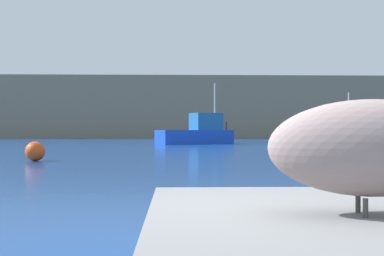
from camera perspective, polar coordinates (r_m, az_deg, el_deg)
hillside_backdrop at (r=79.78m, az=-1.60°, el=2.03°), size 140.00×16.23×8.57m
pelican at (r=3.24m, az=18.87°, el=-1.90°), size 1.42×0.65×0.95m
fishing_boat_blue at (r=41.91m, az=0.65°, el=-0.51°), size 6.29×4.47×4.86m
fishing_boat_orange at (r=46.05m, az=17.78°, el=-0.66°), size 4.78×2.30×4.18m
mooring_buoy at (r=19.06m, az=-16.43°, el=-2.40°), size 0.68×0.68×0.68m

